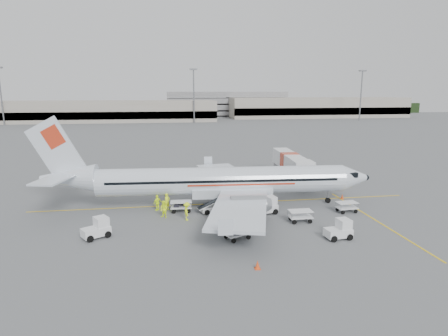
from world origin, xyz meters
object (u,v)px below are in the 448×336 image
(aircraft, at_px, (223,162))
(tug_fore, at_px, (338,229))
(belt_loader, at_px, (215,202))
(tug_aft, at_px, (96,228))
(jet_bridge, at_px, (289,167))
(tug_mid, at_px, (266,205))

(aircraft, distance_m, tug_fore, 14.75)
(belt_loader, height_order, tug_aft, belt_loader)
(tug_aft, bearing_deg, jet_bridge, 5.53)
(aircraft, bearing_deg, tug_mid, -36.58)
(aircraft, relative_size, tug_aft, 15.51)
(tug_mid, bearing_deg, belt_loader, 151.43)
(belt_loader, height_order, tug_mid, belt_loader)
(jet_bridge, xyz_separation_m, tug_fore, (-2.73, -21.85, -1.17))
(tug_aft, bearing_deg, aircraft, -0.37)
(belt_loader, xyz_separation_m, tug_aft, (-11.45, -5.65, -0.25))
(jet_bridge, bearing_deg, tug_fore, -94.24)
(belt_loader, xyz_separation_m, tug_fore, (9.77, -9.11, -0.28))
(tug_fore, relative_size, tug_mid, 0.95)
(tug_mid, distance_m, tug_aft, 17.22)
(jet_bridge, bearing_deg, tug_aft, -139.60)
(jet_bridge, bearing_deg, tug_mid, -114.38)
(tug_mid, height_order, tug_aft, tug_mid)
(belt_loader, xyz_separation_m, tug_mid, (5.23, -1.37, -0.24))
(tug_fore, bearing_deg, aircraft, 120.80)
(aircraft, xyz_separation_m, tug_aft, (-12.58, -7.74, -4.13))
(belt_loader, height_order, tug_fore, belt_loader)
(jet_bridge, bearing_deg, aircraft, -134.01)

